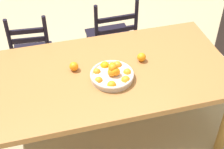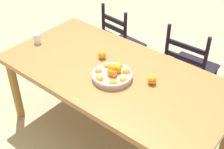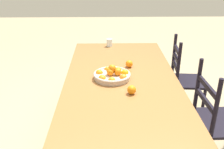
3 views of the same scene
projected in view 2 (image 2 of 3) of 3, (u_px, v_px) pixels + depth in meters
The scene contains 8 objects.
ground_plane at pixel (115, 133), 3.09m from camera, with size 12.00×12.00×0.00m, color tan.
dining_table at pixel (115, 80), 2.70m from camera, with size 2.01×1.02×0.74m.
chair_near_window at pixel (189, 69), 3.21m from camera, with size 0.47×0.47×0.95m.
chair_by_cabinet at pixel (121, 46), 3.58m from camera, with size 0.41×0.41×0.94m.
fruit_bowl at pixel (112, 75), 2.56m from camera, with size 0.34×0.34×0.14m.
orange_loose_0 at pixel (152, 80), 2.50m from camera, with size 0.07×0.07×0.07m, color orange.
orange_loose_1 at pixel (102, 55), 2.80m from camera, with size 0.07×0.07×0.07m, color orange.
drinking_glass at pixel (37, 38), 3.02m from camera, with size 0.07×0.07×0.09m, color silver.
Camera 2 is at (1.36, -1.68, 2.29)m, focal length 50.36 mm.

